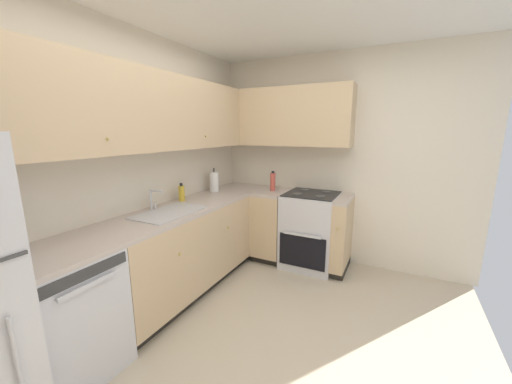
{
  "coord_description": "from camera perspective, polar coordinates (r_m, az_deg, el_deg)",
  "views": [
    {
      "loc": [
        -1.73,
        -0.69,
        1.65
      ],
      "look_at": [
        0.98,
        0.67,
        1.01
      ],
      "focal_mm": 20.24,
      "sensor_mm": 36.0,
      "label": 1
    }
  ],
  "objects": [
    {
      "name": "countertop_right",
      "position": [
        3.6,
        7.05,
        -0.37
      ],
      "size": [
        0.6,
        1.16,
        0.03
      ],
      "color": "#B7A89E",
      "rests_on": "lower_cabinets_right"
    },
    {
      "name": "wall_back",
      "position": [
        2.86,
        -25.4,
        3.32
      ],
      "size": [
        3.86,
        0.05,
        2.56
      ],
      "primitive_type": "cube",
      "color": "beige",
      "rests_on": "ground_plane"
    },
    {
      "name": "dishwasher",
      "position": [
        2.46,
        -33.69,
        -19.86
      ],
      "size": [
        0.6,
        0.63,
        0.87
      ],
      "color": "silver",
      "rests_on": "ground_plane"
    },
    {
      "name": "upper_cabinets_back",
      "position": [
        2.85,
        -20.12,
        14.62
      ],
      "size": [
        2.64,
        0.34,
        0.7
      ],
      "color": "tan"
    },
    {
      "name": "wall_right",
      "position": [
        3.72,
        15.88,
        5.78
      ],
      "size": [
        0.05,
        3.14,
        2.56
      ],
      "primitive_type": "cube",
      "color": "beige",
      "rests_on": "ground_plane"
    },
    {
      "name": "soap_bottle",
      "position": [
        3.23,
        -14.5,
        -0.21
      ],
      "size": [
        0.07,
        0.07,
        0.2
      ],
      "color": "gold",
      "rests_on": "countertop_back"
    },
    {
      "name": "lower_cabinets_right",
      "position": [
        3.72,
        6.89,
        -7.13
      ],
      "size": [
        0.62,
        1.16,
        0.87
      ],
      "color": "tan",
      "rests_on": "ground_plane"
    },
    {
      "name": "countertop_back",
      "position": [
        2.97,
        -14.73,
        -3.35
      ],
      "size": [
        2.96,
        0.6,
        0.03
      ],
      "primitive_type": "cube",
      "color": "#B7A89E",
      "rests_on": "lower_cabinets_back"
    },
    {
      "name": "upper_cabinets_right",
      "position": [
        3.72,
        5.27,
        14.5
      ],
      "size": [
        0.32,
        1.7,
        0.7
      ],
      "color": "tan"
    },
    {
      "name": "lower_cabinets_back",
      "position": [
        3.12,
        -14.29,
        -11.32
      ],
      "size": [
        1.76,
        0.62,
        0.87
      ],
      "color": "tan",
      "rests_on": "ground_plane"
    },
    {
      "name": "paper_towel_roll",
      "position": [
        3.66,
        -8.26,
        2.05
      ],
      "size": [
        0.11,
        0.11,
        0.3
      ],
      "color": "white",
      "rests_on": "countertop_back"
    },
    {
      "name": "faucet",
      "position": [
        2.93,
        -19.7,
        -1.03
      ],
      "size": [
        0.07,
        0.16,
        0.2
      ],
      "color": "silver",
      "rests_on": "countertop_back"
    },
    {
      "name": "oil_bottle",
      "position": [
        3.66,
        3.34,
        2.07
      ],
      "size": [
        0.07,
        0.07,
        0.25
      ],
      "color": "#BF4C3F",
      "rests_on": "countertop_right"
    },
    {
      "name": "oven_range",
      "position": [
        3.66,
        10.72,
        -7.24
      ],
      "size": [
        0.68,
        0.62,
        1.06
      ],
      "color": "silver",
      "rests_on": "ground_plane"
    },
    {
      "name": "ground_plane",
      "position": [
        2.5,
        4.17,
        -29.75
      ],
      "size": [
        3.76,
        3.04,
        0.02
      ],
      "primitive_type": "cube",
      "color": "#BCAD93"
    },
    {
      "name": "sink",
      "position": [
        2.83,
        -16.62,
        -4.7
      ],
      "size": [
        0.67,
        0.4,
        0.1
      ],
      "color": "#B7B7BC",
      "rests_on": "countertop_back"
    }
  ]
}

